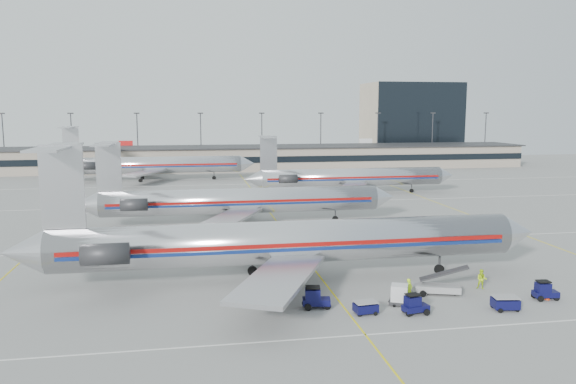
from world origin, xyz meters
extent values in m
plane|color=gray|center=(0.00, 0.00, 0.00)|extent=(260.00, 260.00, 0.00)
cube|color=silver|center=(0.00, 10.00, 0.01)|extent=(160.00, 0.15, 0.02)
cube|color=gray|center=(0.00, 98.00, 3.00)|extent=(160.00, 16.00, 6.00)
cube|color=black|center=(0.00, 89.90, 3.20)|extent=(160.00, 0.20, 1.60)
cube|color=#2D2D30|center=(0.00, 98.00, 6.10)|extent=(162.00, 17.00, 0.30)
cylinder|color=#38383D|center=(-63.00, 112.00, 7.50)|extent=(0.30, 0.30, 15.00)
cube|color=#2D2D30|center=(-63.00, 112.00, 15.10)|extent=(1.60, 0.40, 0.35)
cylinder|color=#38383D|center=(-45.00, 112.00, 7.50)|extent=(0.30, 0.30, 15.00)
cube|color=#2D2D30|center=(-45.00, 112.00, 15.10)|extent=(1.60, 0.40, 0.35)
cylinder|color=#38383D|center=(-27.00, 112.00, 7.50)|extent=(0.30, 0.30, 15.00)
cube|color=#2D2D30|center=(-27.00, 112.00, 15.10)|extent=(1.60, 0.40, 0.35)
cylinder|color=#38383D|center=(-9.00, 112.00, 7.50)|extent=(0.30, 0.30, 15.00)
cube|color=#2D2D30|center=(-9.00, 112.00, 15.10)|extent=(1.60, 0.40, 0.35)
cylinder|color=#38383D|center=(9.00, 112.00, 7.50)|extent=(0.30, 0.30, 15.00)
cube|color=#2D2D30|center=(9.00, 112.00, 15.10)|extent=(1.60, 0.40, 0.35)
cylinder|color=#38383D|center=(27.00, 112.00, 7.50)|extent=(0.30, 0.30, 15.00)
cube|color=#2D2D30|center=(27.00, 112.00, 15.10)|extent=(1.60, 0.40, 0.35)
cylinder|color=#38383D|center=(45.00, 112.00, 7.50)|extent=(0.30, 0.30, 15.00)
cube|color=#2D2D30|center=(45.00, 112.00, 15.10)|extent=(1.60, 0.40, 0.35)
cylinder|color=#38383D|center=(63.00, 112.00, 7.50)|extent=(0.30, 0.30, 15.00)
cube|color=#2D2D30|center=(63.00, 112.00, 15.10)|extent=(1.60, 0.40, 0.35)
cylinder|color=#38383D|center=(81.00, 112.00, 7.50)|extent=(0.30, 0.30, 15.00)
cube|color=#2D2D30|center=(81.00, 112.00, 15.10)|extent=(1.60, 0.40, 0.35)
cube|color=tan|center=(62.00, 128.00, 12.50)|extent=(30.00, 20.00, 25.00)
cylinder|color=silver|center=(-3.11, -4.43, 3.75)|extent=(42.83, 3.96, 3.96)
cone|color=silver|center=(20.01, -4.43, 3.75)|extent=(3.43, 3.96, 3.96)
cone|color=#B8B8BD|center=(-26.45, -4.43, 3.75)|extent=(3.85, 3.96, 3.96)
cube|color=maroon|center=(-3.11, -6.42, 3.91)|extent=(40.68, 0.05, 0.37)
cube|color=navy|center=(-3.11, -6.42, 3.48)|extent=(40.68, 0.05, 0.30)
cube|color=#B8B8BD|center=(-5.25, 3.07, 2.68)|extent=(9.96, 14.51, 0.34)
cube|color=#B8B8BD|center=(-5.25, -11.92, 2.68)|extent=(9.96, 14.51, 0.34)
cube|color=#B8B8BD|center=(-22.92, -4.43, 9.37)|extent=(3.64, 0.27, 7.28)
cube|color=#B8B8BD|center=(-23.24, -4.43, 12.79)|extent=(2.57, 11.24, 0.19)
cylinder|color=#2D2D30|center=(-19.17, -1.38, 4.07)|extent=(3.85, 1.82, 1.82)
cylinder|color=#2D2D30|center=(-19.17, -7.48, 4.07)|extent=(3.85, 1.82, 1.82)
cylinder|color=#2D2D30|center=(11.88, -4.43, 0.88)|extent=(0.21, 0.21, 1.77)
cylinder|color=#2D2D30|center=(-6.32, -7.00, 0.88)|extent=(0.21, 0.21, 1.77)
cylinder|color=#2D2D30|center=(-6.32, -1.86, 0.88)|extent=(0.21, 0.21, 1.77)
cylinder|color=black|center=(11.88, -4.43, 0.37)|extent=(0.96, 0.32, 0.96)
cylinder|color=silver|center=(-5.05, 22.73, 3.36)|extent=(38.44, 3.56, 3.56)
cone|color=silver|center=(15.71, 22.73, 3.36)|extent=(3.08, 3.56, 3.56)
cone|color=#B8B8BD|center=(-26.00, 22.73, 3.36)|extent=(3.46, 3.56, 3.56)
cube|color=maroon|center=(-5.05, 20.94, 3.51)|extent=(36.52, 0.05, 0.34)
cube|color=navy|center=(-5.05, 20.94, 3.12)|extent=(36.52, 0.05, 0.27)
cube|color=#B8B8BD|center=(-6.97, 29.46, 2.40)|extent=(8.94, 13.03, 0.31)
cube|color=#B8B8BD|center=(-6.97, 16.00, 2.40)|extent=(8.94, 13.03, 0.31)
cube|color=#B8B8BD|center=(-22.83, 22.73, 8.41)|extent=(3.27, 0.24, 6.54)
cube|color=#B8B8BD|center=(-23.12, 22.73, 11.48)|extent=(2.31, 10.09, 0.17)
cylinder|color=#2D2D30|center=(-19.47, 25.47, 3.65)|extent=(3.46, 1.63, 1.63)
cylinder|color=#2D2D30|center=(-19.47, 19.99, 3.65)|extent=(3.46, 1.63, 1.63)
cylinder|color=#2D2D30|center=(8.40, 22.73, 0.79)|extent=(0.19, 0.19, 1.59)
cylinder|color=#2D2D30|center=(-7.94, 20.43, 0.79)|extent=(0.19, 0.19, 1.59)
cylinder|color=#2D2D30|center=(-7.94, 25.04, 0.79)|extent=(0.19, 0.19, 1.59)
cylinder|color=black|center=(8.40, 22.73, 0.34)|extent=(0.86, 0.29, 0.86)
cylinder|color=silver|center=(18.37, 48.11, 3.23)|extent=(35.11, 3.42, 3.42)
cone|color=silver|center=(37.41, 48.11, 3.23)|extent=(2.96, 3.42, 3.42)
cone|color=#B8B8BD|center=(-0.85, 48.11, 3.23)|extent=(3.33, 3.42, 3.42)
cube|color=maroon|center=(18.37, 46.39, 3.37)|extent=(33.36, 0.05, 0.32)
cube|color=navy|center=(18.37, 46.39, 3.00)|extent=(33.36, 0.05, 0.26)
cube|color=#B8B8BD|center=(16.52, 54.57, 2.31)|extent=(8.59, 12.53, 0.30)
cube|color=#B8B8BD|center=(16.52, 41.64, 2.31)|extent=(8.59, 12.53, 0.30)
cube|color=#B8B8BD|center=(2.20, 48.11, 8.09)|extent=(3.14, 0.23, 6.28)
cube|color=#B8B8BD|center=(1.92, 48.11, 11.04)|extent=(2.22, 9.70, 0.17)
cylinder|color=#2D2D30|center=(5.43, 50.74, 3.51)|extent=(3.33, 1.57, 1.57)
cylinder|color=#2D2D30|center=(5.43, 45.47, 3.51)|extent=(3.33, 1.57, 1.57)
cylinder|color=#2D2D30|center=(30.38, 48.11, 0.76)|extent=(0.18, 0.18, 1.52)
cylinder|color=#2D2D30|center=(15.60, 45.89, 0.76)|extent=(0.18, 0.18, 1.52)
cylinder|color=#2D2D30|center=(15.60, 50.32, 0.76)|extent=(0.18, 0.18, 1.52)
cylinder|color=black|center=(30.38, 48.11, 0.32)|extent=(0.83, 0.28, 0.83)
cylinder|color=silver|center=(-20.13, 75.83, 3.59)|extent=(38.98, 3.80, 3.80)
cone|color=silver|center=(1.00, 75.83, 3.59)|extent=(3.28, 3.80, 3.80)
cone|color=#B8B8BD|center=(-41.47, 75.83, 3.59)|extent=(3.69, 3.80, 3.80)
cube|color=maroon|center=(-20.13, 73.92, 3.74)|extent=(37.03, 0.05, 0.36)
cube|color=navy|center=(-20.13, 73.92, 3.33)|extent=(37.03, 0.05, 0.29)
cube|color=#B8B8BD|center=(-22.19, 83.01, 2.56)|extent=(9.54, 13.91, 0.33)
cube|color=#B8B8BD|center=(-22.19, 68.65, 2.56)|extent=(9.54, 13.91, 0.33)
cube|color=#B8B8BD|center=(-38.08, 75.83, 8.97)|extent=(3.49, 0.26, 6.97)
cube|color=#B8B8BD|center=(-38.39, 75.83, 12.26)|extent=(2.46, 10.77, 0.18)
cylinder|color=#2D2D30|center=(-34.49, 78.75, 3.90)|extent=(3.69, 1.74, 1.74)
cylinder|color=#2D2D30|center=(-34.49, 72.91, 3.90)|extent=(3.69, 1.74, 1.74)
cylinder|color=#2D2D30|center=(-6.80, 75.83, 0.85)|extent=(0.21, 0.21, 1.69)
cylinder|color=#2D2D30|center=(-23.21, 73.37, 0.85)|extent=(0.21, 0.21, 1.69)
cylinder|color=#2D2D30|center=(-23.21, 78.29, 0.85)|extent=(0.21, 0.21, 1.69)
cylinder|color=black|center=(-6.80, 75.83, 0.36)|extent=(0.92, 0.31, 0.92)
cube|color=#090A36|center=(-2.24, -12.05, 0.56)|extent=(2.38, 1.46, 0.51)
cube|color=#090A36|center=(-2.54, -12.05, 1.17)|extent=(1.36, 1.20, 0.91)
cube|color=black|center=(-2.54, -12.05, 1.77)|extent=(1.31, 1.14, 0.08)
cylinder|color=black|center=(-1.43, -11.54, 0.28)|extent=(0.57, 0.18, 0.57)
cylinder|color=black|center=(-1.43, -12.55, 0.28)|extent=(0.57, 0.18, 0.57)
cylinder|color=black|center=(-3.05, -11.54, 0.28)|extent=(0.57, 0.18, 0.57)
cylinder|color=black|center=(-3.05, -12.55, 0.28)|extent=(0.57, 0.18, 0.57)
cube|color=#090A36|center=(5.15, -14.71, 0.51)|extent=(2.17, 1.35, 0.46)
cube|color=#090A36|center=(4.88, -14.71, 1.06)|extent=(1.25, 1.10, 0.83)
cube|color=black|center=(4.88, -14.71, 1.61)|extent=(1.19, 1.04, 0.07)
cylinder|color=black|center=(5.89, -14.26, 0.26)|extent=(0.51, 0.17, 0.51)
cylinder|color=black|center=(5.89, -15.17, 0.26)|extent=(0.51, 0.17, 0.51)
cylinder|color=black|center=(4.42, -14.26, 0.26)|extent=(0.51, 0.17, 0.51)
cylinder|color=black|center=(4.42, -15.17, 0.26)|extent=(0.51, 0.17, 0.51)
cube|color=#090A36|center=(17.34, -13.34, 0.51)|extent=(2.11, 1.20, 0.46)
cube|color=#090A36|center=(17.07, -13.34, 1.06)|extent=(1.19, 1.02, 0.83)
cube|color=black|center=(17.07, -13.34, 1.61)|extent=(1.14, 0.97, 0.07)
cylinder|color=black|center=(18.08, -12.88, 0.26)|extent=(0.52, 0.17, 0.52)
cylinder|color=black|center=(18.08, -13.80, 0.26)|extent=(0.52, 0.17, 0.52)
cylinder|color=black|center=(16.61, -12.88, 0.26)|extent=(0.52, 0.17, 0.52)
cylinder|color=black|center=(16.61, -13.80, 0.26)|extent=(0.52, 0.17, 0.52)
cube|color=#090A36|center=(1.29, -13.99, 0.51)|extent=(1.89, 1.40, 0.65)
cube|color=gray|center=(1.29, -13.99, 0.98)|extent=(1.89, 1.40, 0.06)
cylinder|color=black|center=(1.94, -13.48, 0.17)|extent=(0.33, 0.13, 0.33)
cylinder|color=black|center=(1.94, -14.50, 0.17)|extent=(0.33, 0.13, 0.33)
cylinder|color=black|center=(0.64, -13.48, 0.17)|extent=(0.33, 0.13, 0.33)
cylinder|color=black|center=(0.64, -14.50, 0.17)|extent=(0.33, 0.13, 0.33)
cube|color=#090A36|center=(12.60, -15.06, 0.57)|extent=(2.16, 1.63, 0.73)
cube|color=gray|center=(12.60, -15.06, 1.10)|extent=(2.16, 1.63, 0.06)
cylinder|color=black|center=(13.33, -14.49, 0.19)|extent=(0.38, 0.15, 0.38)
cylinder|color=black|center=(13.33, -15.64, 0.19)|extent=(0.38, 0.15, 0.38)
cylinder|color=black|center=(11.86, -14.49, 0.19)|extent=(0.38, 0.15, 0.38)
cylinder|color=black|center=(11.86, -15.64, 0.19)|extent=(0.38, 0.15, 0.38)
cube|color=#2D2D30|center=(4.67, -12.41, 0.22)|extent=(2.00, 1.87, 0.27)
cube|color=silver|center=(4.67, -12.41, 1.02)|extent=(1.72, 1.68, 1.33)
cylinder|color=black|center=(5.29, -11.88, 0.11)|extent=(0.21, 0.11, 0.21)
cylinder|color=black|center=(5.29, -12.94, 0.11)|extent=(0.21, 0.11, 0.21)
cylinder|color=black|center=(4.05, -11.88, 0.11)|extent=(0.21, 0.11, 0.21)
cylinder|color=black|center=(4.05, -12.94, 0.11)|extent=(0.21, 0.11, 0.21)
cube|color=gray|center=(8.85, -10.33, 0.51)|extent=(4.33, 2.64, 0.57)
cube|color=#2D2D30|center=(9.53, -10.33, 1.81)|extent=(4.25, 2.23, 1.46)
cylinder|color=black|center=(10.33, -9.71, 0.28)|extent=(0.57, 0.18, 0.57)
cylinder|color=black|center=(10.33, -10.96, 0.28)|extent=(0.57, 0.18, 0.57)
cylinder|color=black|center=(7.38, -9.71, 0.28)|extent=(0.57, 0.18, 0.57)
cylinder|color=black|center=(7.38, -10.96, 0.28)|extent=(0.57, 0.18, 0.57)
imported|color=#BAF016|center=(5.86, -11.57, 0.94)|extent=(0.82, 0.75, 1.88)
imported|color=#C0EA16|center=(13.43, -9.80, 0.90)|extent=(1.11, 1.04, 1.80)
cone|color=red|center=(17.50, -13.40, 0.31)|extent=(0.57, 0.57, 0.61)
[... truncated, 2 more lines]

